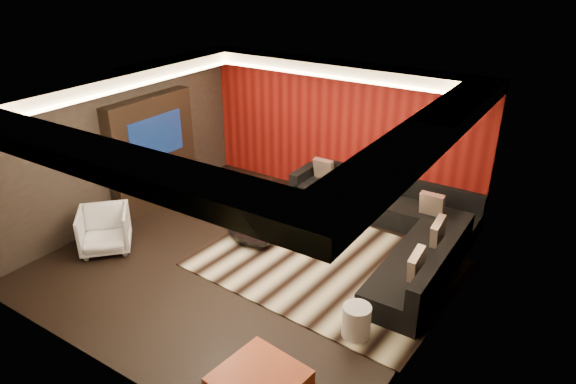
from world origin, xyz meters
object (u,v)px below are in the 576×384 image
Objects in this scene: coffee_table at (250,235)px; armchair at (105,230)px; white_side_table at (356,322)px; drum_stool at (287,215)px; sectional_sofa at (395,225)px.

coffee_table is 1.29× the size of armchair.
white_side_table is (2.68, -1.23, 0.13)m from coffee_table.
coffee_table is at bearing -6.40° from armchair.
white_side_table is at bearing -40.28° from drum_stool.
sectional_sofa is (1.87, 0.63, 0.05)m from drum_stool.
armchair reaches higher than white_side_table.
white_side_table is 4.58m from armchair.
drum_stool reaches higher than coffee_table.
armchair reaches higher than coffee_table.
armchair reaches higher than drum_stool.
white_side_table is 0.13× the size of sectional_sofa.
drum_stool is 3.21m from armchair.
drum_stool is at bearing 139.72° from white_side_table.
drum_stool is 0.82× the size of white_side_table.
sectional_sofa is at bearing 18.56° from drum_stool.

